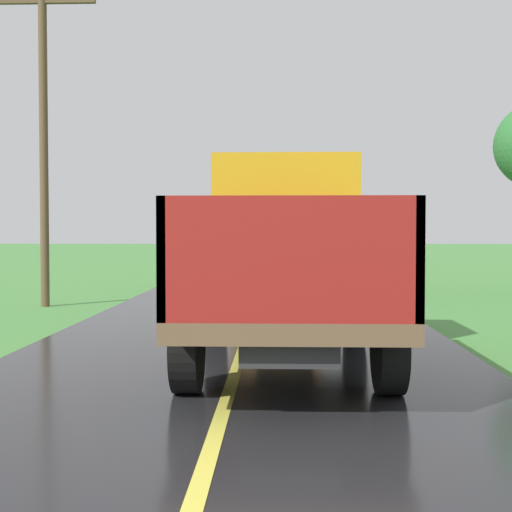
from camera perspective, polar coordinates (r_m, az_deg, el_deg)
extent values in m
cube|color=#2D2D30|center=(9.04, 2.45, -4.95)|extent=(0.90, 5.51, 0.24)
cube|color=brown|center=(9.01, 2.45, -3.69)|extent=(2.30, 5.80, 0.20)
cube|color=gold|center=(10.92, 2.36, 2.83)|extent=(2.10, 1.90, 1.90)
cube|color=black|center=(11.88, 2.32, 4.36)|extent=(1.78, 0.02, 0.76)
cube|color=maroon|center=(8.06, -5.38, 0.26)|extent=(0.08, 3.85, 1.10)
cube|color=maroon|center=(8.09, 10.42, 0.24)|extent=(0.08, 3.85, 1.10)
cube|color=maroon|center=(6.11, 2.73, -0.29)|extent=(2.30, 0.08, 1.10)
cube|color=maroon|center=(9.88, 2.41, 0.59)|extent=(2.30, 0.08, 1.10)
cylinder|color=black|center=(10.88, -3.20, -4.30)|extent=(0.28, 1.00, 1.00)
cylinder|color=black|center=(10.89, 7.90, -4.30)|extent=(0.28, 1.00, 1.00)
cylinder|color=black|center=(7.53, -5.50, -7.13)|extent=(0.28, 1.00, 1.00)
cylinder|color=black|center=(7.56, 10.62, -7.12)|extent=(0.28, 1.00, 1.00)
ellipsoid|color=#A4CB22|center=(9.47, 7.71, -1.91)|extent=(0.52, 0.59, 0.37)
ellipsoid|color=#91C02F|center=(8.38, -2.75, -2.10)|extent=(0.48, 0.61, 0.49)
ellipsoid|color=#9FB42A|center=(7.02, 5.42, -3.06)|extent=(0.59, 0.76, 0.48)
ellipsoid|color=#8DCA29|center=(8.20, 0.41, -0.20)|extent=(0.47, 0.52, 0.40)
ellipsoid|color=#A5B82B|center=(6.84, 7.96, 2.10)|extent=(0.44, 0.48, 0.44)
ellipsoid|color=#8EC31E|center=(8.71, 7.40, -2.20)|extent=(0.55, 0.54, 0.45)
ellipsoid|color=#93C72D|center=(7.44, 4.52, -2.49)|extent=(0.49, 0.55, 0.51)
ellipsoid|color=#94CB29|center=(7.91, -1.54, -2.57)|extent=(0.48, 0.48, 0.47)
cube|color=#2D2D30|center=(20.57, 1.63, -1.04)|extent=(0.90, 5.51, 0.24)
cube|color=brown|center=(20.56, 1.63, -0.48)|extent=(2.30, 5.80, 0.20)
cube|color=red|center=(22.49, 1.65, 2.41)|extent=(2.10, 1.90, 1.90)
cube|color=black|center=(23.45, 1.66, 3.21)|extent=(1.78, 0.02, 0.76)
cube|color=brown|center=(19.60, -1.63, 1.30)|extent=(0.08, 3.85, 1.10)
cube|color=brown|center=(19.59, 4.87, 1.29)|extent=(0.08, 3.85, 1.10)
cube|color=brown|center=(17.68, 1.59, 1.22)|extent=(2.30, 0.08, 1.10)
cube|color=brown|center=(21.45, 1.64, 1.36)|extent=(2.30, 0.08, 1.10)
cylinder|color=black|center=(22.40, -1.04, -1.04)|extent=(0.28, 1.00, 1.00)
cylinder|color=black|center=(22.39, 4.34, -1.05)|extent=(0.28, 1.00, 1.00)
cylinder|color=black|center=(19.02, -1.56, -1.59)|extent=(0.28, 1.00, 1.00)
cylinder|color=black|center=(19.01, 4.78, -1.60)|extent=(0.28, 1.00, 1.00)
ellipsoid|color=#98B334|center=(20.21, 3.22, 0.21)|extent=(0.49, 0.56, 0.45)
ellipsoid|color=#9AC527|center=(20.36, 3.60, 1.17)|extent=(0.53, 0.54, 0.46)
ellipsoid|color=#99C022|center=(19.26, 2.73, 1.14)|extent=(0.53, 0.60, 0.46)
ellipsoid|color=#A3C12E|center=(20.33, 1.57, 2.01)|extent=(0.50, 0.57, 0.45)
ellipsoid|color=#A1B52A|center=(18.43, 0.86, 0.21)|extent=(0.46, 0.52, 0.39)
ellipsoid|color=#90B536|center=(21.16, 3.57, 0.32)|extent=(0.60, 0.77, 0.51)
cylinder|color=brown|center=(17.49, -16.66, 8.43)|extent=(0.20, 0.20, 7.51)
cube|color=brown|center=(18.18, -16.78, 19.00)|extent=(2.48, 0.12, 0.12)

